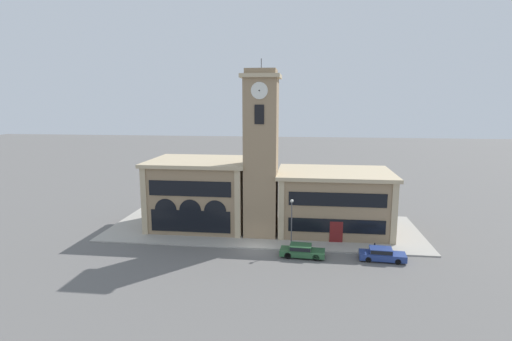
{
  "coord_description": "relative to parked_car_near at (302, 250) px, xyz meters",
  "views": [
    {
      "loc": [
        5.2,
        -42.2,
        16.2
      ],
      "look_at": [
        -0.38,
        3.14,
        8.42
      ],
      "focal_mm": 28.0,
      "sensor_mm": 36.0,
      "label": 1
    }
  ],
  "objects": [
    {
      "name": "ground_plane",
      "position": [
        -5.1,
        1.56,
        -0.71
      ],
      "size": [
        300.0,
        300.0,
        0.0
      ],
      "primitive_type": "plane",
      "color": "#605E5B"
    },
    {
      "name": "sidewalk_kerb",
      "position": [
        -5.1,
        9.06,
        -0.63
      ],
      "size": [
        39.62,
        14.98,
        0.15
      ],
      "color": "#A39E93",
      "rests_on": "ground_plane"
    },
    {
      "name": "clock_tower",
      "position": [
        -5.1,
        6.64,
        9.38
      ],
      "size": [
        4.58,
        4.58,
        21.25
      ],
      "color": "#937A5B",
      "rests_on": "ground_plane"
    },
    {
      "name": "town_hall_left_wing",
      "position": [
        -13.49,
        9.59,
        3.74
      ],
      "size": [
        12.99,
        10.54,
        8.86
      ],
      "color": "#937A5B",
      "rests_on": "ground_plane"
    },
    {
      "name": "town_hall_right_wing",
      "position": [
        3.93,
        9.6,
        3.17
      ],
      "size": [
        14.27,
        10.54,
        7.71
      ],
      "color": "#937A5B",
      "rests_on": "ground_plane"
    },
    {
      "name": "parked_car_near",
      "position": [
        0.0,
        0.0,
        0.0
      ],
      "size": [
        4.83,
        2.19,
        1.33
      ],
      "rotation": [
        0.0,
        0.0,
        -0.07
      ],
      "color": "#285633",
      "rests_on": "ground_plane"
    },
    {
      "name": "parked_car_mid",
      "position": [
        8.26,
        -0.0,
        -0.0
      ],
      "size": [
        4.79,
        2.07,
        1.35
      ],
      "rotation": [
        0.0,
        0.0,
        -0.07
      ],
      "color": "navy",
      "rests_on": "ground_plane"
    },
    {
      "name": "street_lamp",
      "position": [
        -1.19,
        1.94,
        3.15
      ],
      "size": [
        0.36,
        0.36,
        5.63
      ],
      "color": "#4C4C51",
      "rests_on": "sidewalk_kerb"
    },
    {
      "name": "bollard",
      "position": [
        7.84,
        1.89,
        -0.04
      ],
      "size": [
        0.18,
        0.18,
        1.06
      ],
      "color": "black",
      "rests_on": "sidewalk_kerb"
    }
  ]
}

